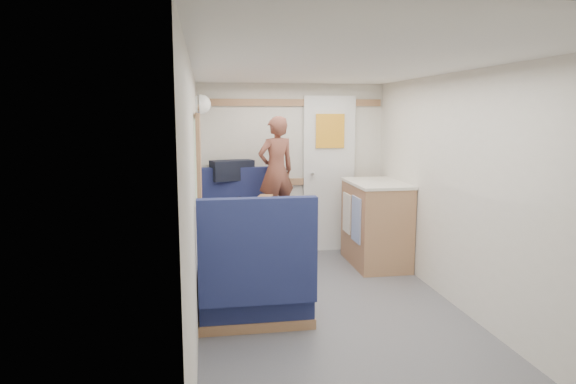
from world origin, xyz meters
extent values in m
plane|color=#515156|center=(0.00, 0.00, 0.00)|extent=(4.50, 4.50, 0.00)
plane|color=silver|center=(0.00, 0.00, 2.00)|extent=(4.50, 4.50, 0.00)
cube|color=silver|center=(0.00, 2.25, 1.00)|extent=(2.20, 0.02, 2.00)
cube|color=silver|center=(-1.10, 0.00, 1.00)|extent=(0.02, 4.50, 2.00)
cube|color=silver|center=(1.10, 0.00, 1.00)|extent=(0.02, 4.50, 2.00)
cube|color=#946242|center=(0.00, 2.23, 0.85)|extent=(2.15, 0.02, 0.08)
cube|color=#946242|center=(0.00, 2.23, 1.78)|extent=(2.15, 0.02, 0.08)
cube|color=#A2B196|center=(-1.08, 1.00, 1.25)|extent=(0.04, 1.30, 0.72)
cube|color=white|center=(0.45, 2.22, 0.93)|extent=(0.62, 0.04, 1.86)
cube|color=yellow|center=(0.45, 2.19, 1.45)|extent=(0.34, 0.03, 0.40)
cylinder|color=silver|center=(0.23, 2.17, 0.95)|extent=(0.04, 0.10, 0.04)
cube|color=white|center=(-0.65, 1.00, 0.70)|extent=(0.62, 0.92, 0.04)
cylinder|color=silver|center=(-0.65, 1.00, 0.35)|extent=(0.08, 0.08, 0.66)
cylinder|color=silver|center=(-0.65, 1.00, 0.01)|extent=(0.36, 0.36, 0.03)
cube|color=#162249|center=(-0.65, 1.80, 0.23)|extent=(0.88, 0.50, 0.45)
cube|color=#162249|center=(-0.65, 2.08, 0.65)|extent=(0.88, 0.10, 0.80)
cube|color=#946242|center=(-0.65, 1.80, 0.04)|extent=(0.90, 0.52, 0.08)
cube|color=#162249|center=(-0.65, 0.20, 0.23)|extent=(0.88, 0.50, 0.45)
cube|color=#162249|center=(-0.65, -0.08, 0.65)|extent=(0.88, 0.10, 0.80)
cube|color=#946242|center=(-0.65, 0.20, 0.04)|extent=(0.90, 0.52, 0.08)
cube|color=#946242|center=(-0.65, 2.12, 0.88)|extent=(0.90, 0.14, 0.04)
sphere|color=white|center=(-1.04, 1.85, 1.75)|extent=(0.20, 0.20, 0.20)
cube|color=#946242|center=(0.82, 1.55, 0.45)|extent=(0.54, 0.90, 0.90)
cube|color=silver|center=(0.82, 1.55, 0.91)|extent=(0.56, 0.92, 0.03)
cube|color=#5972B2|center=(0.54, 1.37, 0.55)|extent=(0.01, 0.30, 0.48)
cube|color=silver|center=(0.54, 1.73, 0.55)|extent=(0.01, 0.28, 0.44)
imported|color=brown|center=(-0.25, 1.78, 1.04)|extent=(0.50, 0.41, 1.18)
cube|color=black|center=(-0.71, 2.12, 1.01)|extent=(0.52, 0.36, 0.23)
cube|color=white|center=(-0.58, 0.70, 0.73)|extent=(0.32, 0.37, 0.02)
sphere|color=#D85A09|center=(-0.57, 0.74, 0.78)|extent=(0.08, 0.08, 0.08)
cube|color=#F3D88C|center=(-0.68, 0.80, 0.76)|extent=(0.12, 0.10, 0.04)
cylinder|color=white|center=(-0.72, 0.92, 0.72)|extent=(0.06, 0.06, 0.01)
cylinder|color=white|center=(-0.72, 0.92, 0.78)|extent=(0.01, 0.01, 0.10)
sphere|color=#470711|center=(-0.72, 0.92, 0.85)|extent=(0.08, 0.08, 0.08)
cylinder|color=white|center=(-0.80, 0.69, 0.78)|extent=(0.07, 0.07, 0.11)
cylinder|color=white|center=(-0.69, 1.38, 0.77)|extent=(0.06, 0.06, 0.10)
cylinder|color=white|center=(-0.63, 1.14, 0.77)|extent=(0.06, 0.06, 0.10)
cylinder|color=#8E5814|center=(-0.45, 1.04, 0.78)|extent=(0.07, 0.07, 0.11)
cylinder|color=black|center=(-0.71, 0.93, 0.77)|extent=(0.04, 0.04, 0.10)
cube|color=olive|center=(-0.43, 1.38, 0.77)|extent=(0.20, 0.28, 0.10)
camera|label=1|loc=(-1.02, -3.73, 1.66)|focal=32.00mm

